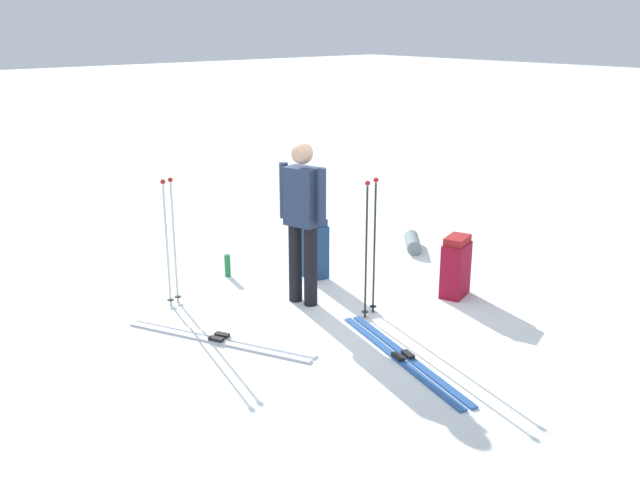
{
  "coord_description": "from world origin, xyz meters",
  "views": [
    {
      "loc": [
        4.52,
        5.29,
        2.86
      ],
      "look_at": [
        0.0,
        0.0,
        0.7
      ],
      "focal_mm": 40.0,
      "sensor_mm": 36.0,
      "label": 1
    }
  ],
  "objects_px": {
    "ski_poles_planted_far": "(170,236)",
    "thermos_bottle": "(228,266)",
    "backpack_bright": "(456,267)",
    "backpack_large_dark": "(313,247)",
    "ski_poles_planted_near": "(370,242)",
    "ski_pair_far": "(219,339)",
    "ski_pair_near": "(403,358)",
    "sleeping_mat_rolled": "(413,242)",
    "skier_standing": "(303,215)"
  },
  "relations": [
    {
      "from": "backpack_large_dark",
      "to": "thermos_bottle",
      "type": "distance_m",
      "value": 1.01
    },
    {
      "from": "backpack_large_dark",
      "to": "ski_poles_planted_far",
      "type": "relative_size",
      "value": 0.52
    },
    {
      "from": "backpack_large_dark",
      "to": "ski_pair_far",
      "type": "bearing_deg",
      "value": 23.51
    },
    {
      "from": "ski_pair_near",
      "to": "ski_poles_planted_near",
      "type": "relative_size",
      "value": 1.36
    },
    {
      "from": "backpack_large_dark",
      "to": "sleeping_mat_rolled",
      "type": "relative_size",
      "value": 1.28
    },
    {
      "from": "ski_pair_near",
      "to": "ski_pair_far",
      "type": "distance_m",
      "value": 1.71
    },
    {
      "from": "backpack_large_dark",
      "to": "sleeping_mat_rolled",
      "type": "distance_m",
      "value": 1.66
    },
    {
      "from": "skier_standing",
      "to": "sleeping_mat_rolled",
      "type": "relative_size",
      "value": 3.09
    },
    {
      "from": "skier_standing",
      "to": "backpack_bright",
      "type": "distance_m",
      "value": 1.76
    },
    {
      "from": "thermos_bottle",
      "to": "ski_poles_planted_near",
      "type": "bearing_deg",
      "value": 103.66
    },
    {
      "from": "ski_pair_far",
      "to": "backpack_bright",
      "type": "height_order",
      "value": "backpack_bright"
    },
    {
      "from": "ski_poles_planted_far",
      "to": "thermos_bottle",
      "type": "bearing_deg",
      "value": -159.13
    },
    {
      "from": "ski_pair_near",
      "to": "ski_pair_far",
      "type": "bearing_deg",
      "value": -53.41
    },
    {
      "from": "ski_pair_far",
      "to": "sleeping_mat_rolled",
      "type": "height_order",
      "value": "sleeping_mat_rolled"
    },
    {
      "from": "skier_standing",
      "to": "ski_poles_planted_far",
      "type": "bearing_deg",
      "value": -38.95
    },
    {
      "from": "ski_pair_far",
      "to": "backpack_large_dark",
      "type": "relative_size",
      "value": 2.6
    },
    {
      "from": "ski_pair_far",
      "to": "backpack_large_dark",
      "type": "bearing_deg",
      "value": -156.49
    },
    {
      "from": "skier_standing",
      "to": "backpack_bright",
      "type": "relative_size",
      "value": 2.55
    },
    {
      "from": "ski_pair_near",
      "to": "ski_poles_planted_near",
      "type": "bearing_deg",
      "value": -117.19
    },
    {
      "from": "sleeping_mat_rolled",
      "to": "ski_poles_planted_near",
      "type": "bearing_deg",
      "value": 31.28
    },
    {
      "from": "ski_poles_planted_far",
      "to": "thermos_bottle",
      "type": "relative_size",
      "value": 5.17
    },
    {
      "from": "ski_pair_far",
      "to": "backpack_bright",
      "type": "relative_size",
      "value": 2.75
    },
    {
      "from": "ski_pair_near",
      "to": "backpack_large_dark",
      "type": "distance_m",
      "value": 2.31
    },
    {
      "from": "ski_poles_planted_near",
      "to": "backpack_bright",
      "type": "bearing_deg",
      "value": 168.25
    },
    {
      "from": "skier_standing",
      "to": "thermos_bottle",
      "type": "height_order",
      "value": "skier_standing"
    },
    {
      "from": "backpack_bright",
      "to": "sleeping_mat_rolled",
      "type": "bearing_deg",
      "value": -121.82
    },
    {
      "from": "ski_poles_planted_far",
      "to": "backpack_bright",
      "type": "bearing_deg",
      "value": 143.97
    },
    {
      "from": "ski_poles_planted_near",
      "to": "sleeping_mat_rolled",
      "type": "height_order",
      "value": "ski_poles_planted_near"
    },
    {
      "from": "skier_standing",
      "to": "ski_pair_near",
      "type": "distance_m",
      "value": 1.86
    },
    {
      "from": "ski_poles_planted_near",
      "to": "sleeping_mat_rolled",
      "type": "xyz_separation_m",
      "value": [
        -1.94,
        -1.18,
        -0.68
      ]
    },
    {
      "from": "ski_poles_planted_far",
      "to": "skier_standing",
      "type": "bearing_deg",
      "value": 141.05
    },
    {
      "from": "ski_poles_planted_near",
      "to": "thermos_bottle",
      "type": "bearing_deg",
      "value": -76.34
    },
    {
      "from": "ski_pair_far",
      "to": "ski_poles_planted_far",
      "type": "bearing_deg",
      "value": -97.14
    },
    {
      "from": "skier_standing",
      "to": "ski_pair_far",
      "type": "relative_size",
      "value": 0.92
    },
    {
      "from": "backpack_bright",
      "to": "sleeping_mat_rolled",
      "type": "xyz_separation_m",
      "value": [
        -0.87,
        -1.4,
        -0.24
      ]
    },
    {
      "from": "ski_poles_planted_near",
      "to": "ski_poles_planted_far",
      "type": "bearing_deg",
      "value": -48.71
    },
    {
      "from": "backpack_bright",
      "to": "ski_poles_planted_near",
      "type": "relative_size",
      "value": 0.48
    },
    {
      "from": "skier_standing",
      "to": "backpack_large_dark",
      "type": "relative_size",
      "value": 2.41
    },
    {
      "from": "backpack_bright",
      "to": "ski_poles_planted_far",
      "type": "xyz_separation_m",
      "value": [
        2.42,
        -1.76,
        0.42
      ]
    },
    {
      "from": "ski_poles_planted_near",
      "to": "ski_pair_near",
      "type": "bearing_deg",
      "value": 62.81
    },
    {
      "from": "ski_poles_planted_far",
      "to": "ski_poles_planted_near",
      "type": "bearing_deg",
      "value": 131.29
    },
    {
      "from": "ski_poles_planted_far",
      "to": "thermos_bottle",
      "type": "height_order",
      "value": "ski_poles_planted_far"
    },
    {
      "from": "skier_standing",
      "to": "backpack_large_dark",
      "type": "distance_m",
      "value": 1.03
    },
    {
      "from": "ski_pair_near",
      "to": "sleeping_mat_rolled",
      "type": "xyz_separation_m",
      "value": [
        -2.4,
        -2.08,
        0.08
      ]
    },
    {
      "from": "backpack_bright",
      "to": "ski_poles_planted_near",
      "type": "distance_m",
      "value": 1.18
    },
    {
      "from": "skier_standing",
      "to": "ski_poles_planted_near",
      "type": "xyz_separation_m",
      "value": [
        -0.3,
        0.69,
        -0.18
      ]
    },
    {
      "from": "ski_pair_near",
      "to": "sleeping_mat_rolled",
      "type": "height_order",
      "value": "sleeping_mat_rolled"
    },
    {
      "from": "ski_pair_near",
      "to": "ski_poles_planted_near",
      "type": "distance_m",
      "value": 1.27
    },
    {
      "from": "skier_standing",
      "to": "ski_poles_planted_near",
      "type": "bearing_deg",
      "value": 113.45
    },
    {
      "from": "ski_pair_near",
      "to": "ski_poles_planted_near",
      "type": "height_order",
      "value": "ski_poles_planted_near"
    }
  ]
}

